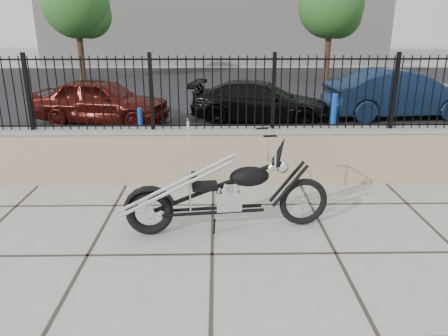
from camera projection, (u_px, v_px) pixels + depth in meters
name	position (u px, v px, depth m)	size (l,w,h in m)	color
ground_plane	(212.00, 254.00, 5.27)	(90.00, 90.00, 0.00)	#99968E
parking_lot	(215.00, 93.00, 17.11)	(30.00, 30.00, 0.00)	black
retaining_wall	(213.00, 156.00, 7.48)	(14.00, 0.36, 0.96)	gray
iron_fence	(213.00, 93.00, 7.14)	(14.00, 0.08, 1.20)	black
background_building	(215.00, 1.00, 29.11)	(22.00, 6.00, 8.00)	beige
chopper_motorcycle	(224.00, 175.00, 5.66)	(2.59, 0.46, 1.55)	black
car_red	(102.00, 101.00, 11.86)	(1.47, 3.65, 1.24)	#410D09
car_black	(261.00, 102.00, 12.10)	(1.58, 3.88, 1.13)	black
car_blue	(400.00, 94.00, 12.56)	(1.48, 4.25, 1.40)	#0F1E37
bollard_a	(140.00, 127.00, 9.71)	(0.10, 0.10, 0.87)	#0C3CBA
bollard_b	(333.00, 119.00, 9.96)	(0.14, 0.14, 1.13)	#0C3FB4
tree_left	(76.00, 2.00, 19.72)	(2.99, 2.99, 5.05)	#382619
tree_right	(331.00, 2.00, 19.81)	(2.98, 2.98, 5.03)	#382619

